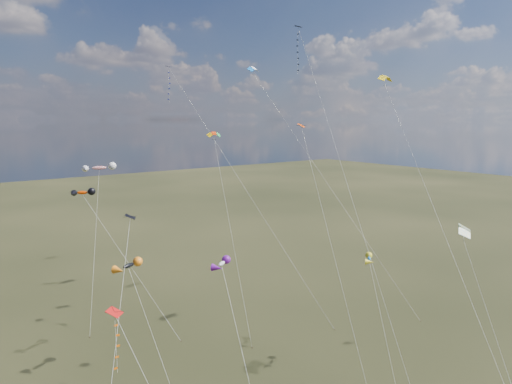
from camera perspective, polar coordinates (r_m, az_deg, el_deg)
diamond_black_high at (r=59.03m, az=6.07°, el=15.18°), size 6.96×24.71×38.59m
diamond_navy_tall at (r=66.76m, az=-9.38°, el=11.16°), size 11.63×23.32×34.42m
diamond_black_mid at (r=35.96m, az=-16.51°, el=-12.49°), size 8.78×12.36×19.29m
diamond_red_low at (r=34.50m, az=-16.65°, el=-18.19°), size 4.53×7.51×14.06m
diamond_orange_center at (r=45.25m, az=8.40°, el=-2.52°), size 3.90×14.56×26.44m
parafoil_yellow at (r=63.00m, az=15.95°, el=13.56°), size 14.62×26.86×33.00m
parafoil_blue_white at (r=74.95m, az=-0.14°, el=15.03°), size 8.98×27.98×35.56m
parafoil_striped at (r=46.02m, az=24.63°, el=-4.12°), size 5.19×10.63×17.75m
parafoil_tricolor at (r=63.92m, az=-5.23°, el=7.11°), size 4.78×14.53×25.47m
novelty_black_orange at (r=51.45m, az=-15.64°, el=-8.87°), size 3.37×10.04×11.87m
novelty_orange_black at (r=60.37m, az=-20.85°, el=-0.13°), size 9.09×11.40×18.47m
novelty_white_purple at (r=39.01m, az=-4.26°, el=-9.08°), size 4.58×13.64×15.26m
novelty_redwhite_stripe at (r=68.10m, az=-19.02°, el=2.85°), size 7.57×10.62×20.77m
novelty_blue_yellow at (r=51.78m, az=13.98°, el=-8.14°), size 4.95×8.36×12.27m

